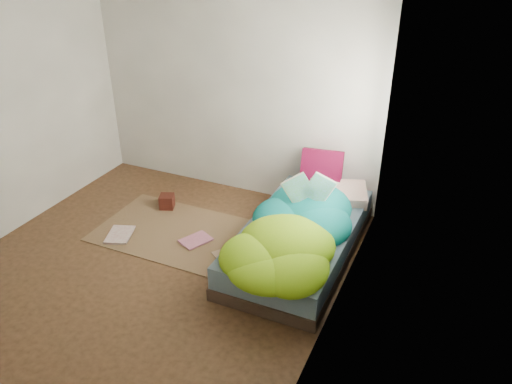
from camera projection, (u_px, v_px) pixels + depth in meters
ground at (156, 263)px, 4.88m from camera, size 3.50×3.50×0.00m
room_walls at (139, 103)px, 4.11m from camera, size 3.54×3.54×2.62m
bed at (300, 240)px, 4.94m from camera, size 1.00×2.00×0.34m
duvet at (293, 221)px, 4.60m from camera, size 0.96×1.84×0.34m
rug at (174, 231)px, 5.37m from camera, size 1.60×1.10×0.01m
pillow_floral at (338, 194)px, 5.27m from camera, size 0.67×0.54×0.13m
pillow_magenta at (321, 170)px, 5.42m from camera, size 0.46×0.20×0.44m
open_book at (309, 179)px, 4.69m from camera, size 0.41×0.26×0.25m
wooden_box at (167, 201)px, 5.77m from camera, size 0.20×0.20×0.16m
floor_book_a at (108, 234)px, 5.28m from camera, size 0.35×0.40×0.03m
floor_book_b at (190, 236)px, 5.25m from camera, size 0.34×0.37×0.03m
floor_book_c at (217, 260)px, 4.88m from camera, size 0.34×0.32×0.02m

